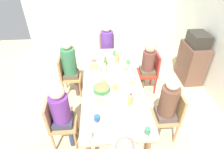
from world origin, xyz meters
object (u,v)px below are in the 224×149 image
Objects in this scene: cup_7 at (107,59)px; dining_table at (112,84)px; chair_5 at (170,113)px; plate_0 at (132,84)px; chair_0 at (107,50)px; cup_3 at (128,62)px; bottle_3 at (105,62)px; microwave at (198,39)px; plate_1 at (94,61)px; bottle_0 at (130,99)px; person_1 at (148,63)px; cup_0 at (89,137)px; bowl_0 at (99,102)px; person_5 at (167,104)px; cup_4 at (148,131)px; side_cabinet at (192,63)px; person_0 at (107,43)px; cup_1 at (115,53)px; cup_5 at (104,83)px; person_4 at (62,111)px; chair_2 at (67,74)px; bottle_2 at (105,69)px; chair_4 at (58,121)px; cup_2 at (97,118)px; bottle_1 at (117,57)px; cup_6 at (115,87)px; bowl_1 at (94,69)px; person_2 at (70,64)px; bowl_2 at (102,88)px; chair_1 at (151,70)px.

dining_table is at bearing 3.07° from cup_7.
chair_5 reaches higher than plate_0.
cup_3 is at bearing 19.74° from chair_0.
microwave is at bearing 101.83° from bottle_3.
plate_1 is 1.09× the size of bottle_0.
person_1 is 9.52× the size of cup_0.
bowl_0 is at bearing -96.39° from bottle_0.
cup_0 reaches higher than cup_3.
person_5 is at bearing 0.05° from person_1.
bottle_0 is (-0.53, -0.14, 0.06)m from cup_4.
side_cabinet reaches higher than dining_table.
person_0 is 1.67m from plate_0.
bottle_0 is at bearing -25.23° from person_1.
cup_1 is (-1.54, -0.66, 0.06)m from person_5.
dining_table is 22.64× the size of cup_5.
bottle_3 is (-1.13, -0.88, 0.10)m from person_5.
cup_3 is (-1.18, -0.42, 0.05)m from person_5.
chair_0 reaches higher than cup_7.
person_0 is 5.71× the size of bowl_0.
plate_1 is 1.93m from cup_4.
chair_2 is at bearing -175.75° from person_4.
bottle_2 is 0.24× the size of side_cabinet.
chair_5 is 1.40m from cup_0.
person_0 is 2.32m from chair_4.
cup_2 is (1.77, -0.41, -0.01)m from cup_1.
person_5 is at bearing 27.23° from bottle_1.
chair_0 and chair_2 have the same top height.
bowl_0 is 0.46m from cup_5.
cup_3 is 1.16m from bottle_0.
cup_6 is at bearing 1.29° from person_0.
bottle_1 is at bearing -107.35° from cup_3.
bottle_1 reaches higher than cup_5.
cup_3 is at bearing 107.15° from bowl_1.
cup_2 is 0.99× the size of cup_7.
cup_0 reaches higher than cup_6.
bottle_2 reaches higher than cup_5.
person_2 is 1.23m from person_4.
bottle_2 is at bearing 169.19° from cup_0.
person_0 reaches higher than cup_4.
dining_table is 0.32m from bowl_2.
plate_1 is at bearing -176.31° from bowl_0.
chair_2 is (0.00, -1.77, 0.00)m from chair_1.
cup_0 is at bearing -11.82° from bowl_2.
cup_3 is 1.68m from cup_4.
chair_1 is at bearing -73.17° from microwave.
side_cabinet reaches higher than bowl_1.
bottle_3 is at bearing -83.82° from chair_1.
person_0 is 2.69m from cup_0.
bowl_2 is 0.57× the size of microwave.
chair_4 is 7.70× the size of cup_7.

